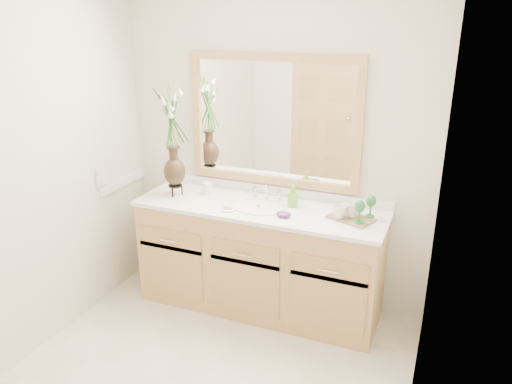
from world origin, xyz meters
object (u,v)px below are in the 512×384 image
at_px(flower_vase, 172,126).
at_px(tray, 351,218).
at_px(tumbler, 208,189).
at_px(soap_bottle, 293,196).

xyz_separation_m(flower_vase, tray, (1.35, 0.03, -0.53)).
distance_m(tumbler, tray, 1.14).
height_order(soap_bottle, tray, soap_bottle).
bearing_deg(tray, soap_bottle, -170.24).
distance_m(flower_vase, soap_bottle, 1.02).
bearing_deg(tumbler, flower_vase, -153.63).
bearing_deg(flower_vase, tumbler, 26.37).
xyz_separation_m(tumbler, soap_bottle, (0.69, 0.02, 0.03)).
bearing_deg(soap_bottle, flower_vase, 170.95).
xyz_separation_m(flower_vase, tumbler, (0.22, 0.11, -0.49)).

